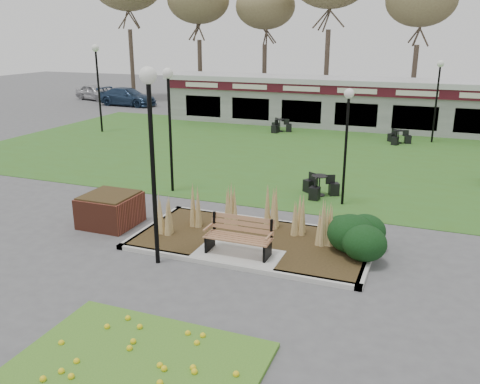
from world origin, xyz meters
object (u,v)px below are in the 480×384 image
(bistro_set_b, at_px, (280,127))
(car_black, at_px, (224,95))
(park_bench, at_px, (239,236))
(lamp_post_mid_left, at_px, (151,124))
(car_blue, at_px, (128,97))
(food_pavilion, at_px, (360,103))
(bistro_set_a, at_px, (319,189))
(bistro_set_c, at_px, (398,139))
(lamp_post_far_right, at_px, (438,83))
(lamp_post_near_left, at_px, (169,103))
(lamp_post_mid_right, at_px, (347,122))
(car_silver, at_px, (95,92))
(lamp_post_far_left, at_px, (97,69))
(brick_planter, at_px, (110,209))

(bistro_set_b, xyz_separation_m, car_black, (-7.37, 9.12, 0.57))
(park_bench, height_order, lamp_post_mid_left, lamp_post_mid_left)
(lamp_post_mid_left, bearing_deg, car_blue, 124.56)
(park_bench, xyz_separation_m, food_pavilion, (0.00, 19.71, 0.89))
(lamp_post_mid_left, xyz_separation_m, car_black, (-9.64, 26.92, -2.65))
(car_black, bearing_deg, bistro_set_a, -172.21)
(bistro_set_c, relative_size, car_black, 0.25)
(car_blue, bearing_deg, lamp_post_far_right, -102.27)
(park_bench, bearing_deg, bistro_set_b, 103.57)
(park_bench, relative_size, lamp_post_near_left, 0.39)
(lamp_post_far_right, bearing_deg, bistro_set_a, -107.42)
(park_bench, bearing_deg, bistro_set_a, 82.50)
(bistro_set_a, height_order, bistro_set_b, bistro_set_a)
(lamp_post_near_left, bearing_deg, bistro_set_b, 88.84)
(lamp_post_near_left, distance_m, lamp_post_mid_right, 6.04)
(bistro_set_b, distance_m, car_silver, 20.42)
(lamp_post_far_right, distance_m, lamp_post_far_left, 18.19)
(lamp_post_mid_right, relative_size, lamp_post_far_left, 0.79)
(lamp_post_mid_left, distance_m, lamp_post_far_right, 18.78)
(park_bench, height_order, brick_planter, park_bench)
(lamp_post_mid_left, relative_size, bistro_set_b, 3.66)
(brick_planter, relative_size, bistro_set_c, 1.22)
(lamp_post_near_left, relative_size, car_black, 0.87)
(brick_planter, xyz_separation_m, lamp_post_far_right, (8.61, 16.00, 2.56))
(car_black, bearing_deg, bistro_set_c, -148.93)
(brick_planter, distance_m, car_silver, 30.32)
(car_blue, bearing_deg, lamp_post_mid_left, -142.26)
(park_bench, bearing_deg, food_pavilion, 90.00)
(lamp_post_far_left, relative_size, bistro_set_b, 3.73)
(park_bench, bearing_deg, car_silver, 132.48)
(brick_planter, relative_size, bistro_set_b, 1.15)
(lamp_post_mid_right, bearing_deg, lamp_post_far_left, 152.50)
(food_pavilion, distance_m, car_black, 12.99)
(food_pavilion, distance_m, lamp_post_far_right, 5.38)
(brick_planter, bearing_deg, car_silver, 127.30)
(park_bench, bearing_deg, lamp_post_far_left, 136.18)
(car_silver, height_order, car_blue, car_blue)
(lamp_post_far_right, height_order, car_silver, lamp_post_far_right)
(brick_planter, bearing_deg, bistro_set_a, 44.03)
(bistro_set_c, bearing_deg, bistro_set_b, 172.32)
(lamp_post_mid_left, bearing_deg, food_pavilion, 85.11)
(food_pavilion, height_order, car_black, food_pavilion)
(lamp_post_far_right, relative_size, bistro_set_c, 3.38)
(food_pavilion, bearing_deg, bistro_set_c, -56.15)
(brick_planter, distance_m, lamp_post_mid_left, 4.37)
(lamp_post_mid_left, bearing_deg, brick_planter, 145.56)
(bistro_set_b, bearing_deg, brick_planter, -91.28)
(park_bench, distance_m, car_blue, 29.39)
(lamp_post_mid_left, xyz_separation_m, lamp_post_far_right, (5.99, 17.80, -0.44))
(lamp_post_far_left, height_order, bistro_set_b, lamp_post_far_left)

